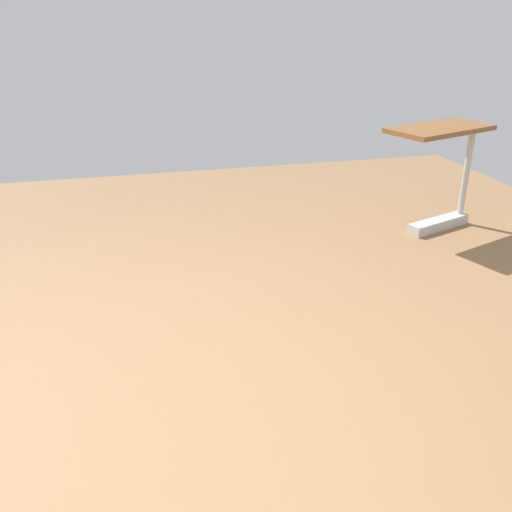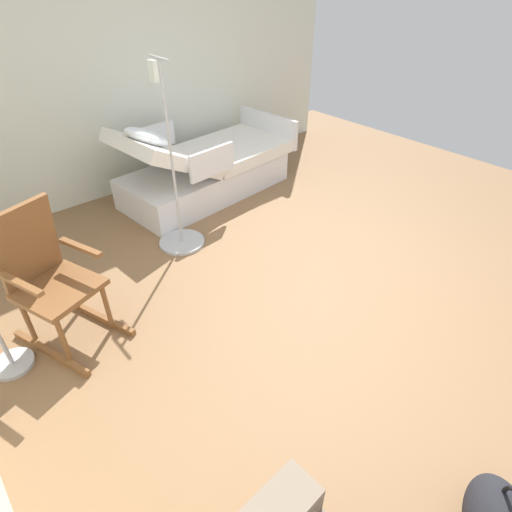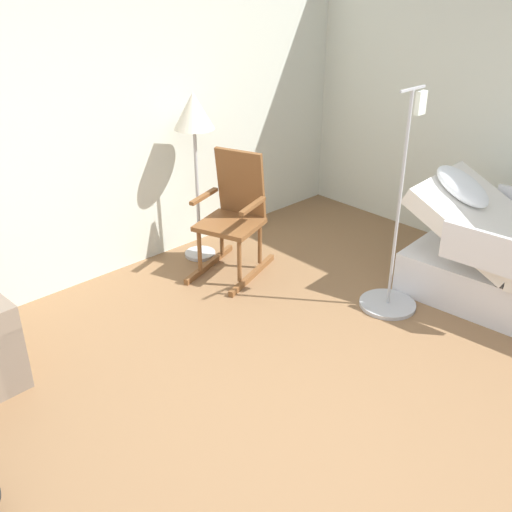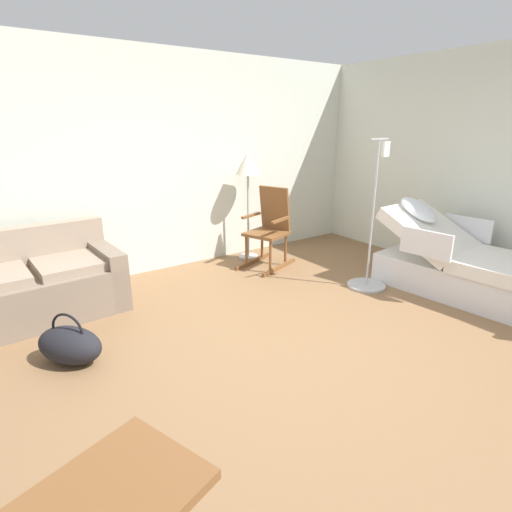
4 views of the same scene
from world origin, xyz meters
name	(u,v)px [view 2 (image 2 of 4)]	position (x,y,z in m)	size (l,w,h in m)	color
ground_plane	(337,289)	(0.00, 0.00, 0.00)	(7.26, 7.26, 0.00)	olive
side_wall	(143,63)	(2.96, 0.00, 1.35)	(0.10, 5.42, 2.70)	silver
hospital_bed	(205,169)	(2.19, -0.21, 0.30)	(1.14, 2.15, 1.04)	silver
rocking_chair	(50,280)	(1.00, 1.92, 0.50)	(0.87, 0.70, 1.05)	brown
iv_pole	(179,221)	(1.46, 0.62, 0.25)	(0.44, 0.44, 1.69)	#B2B5BA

